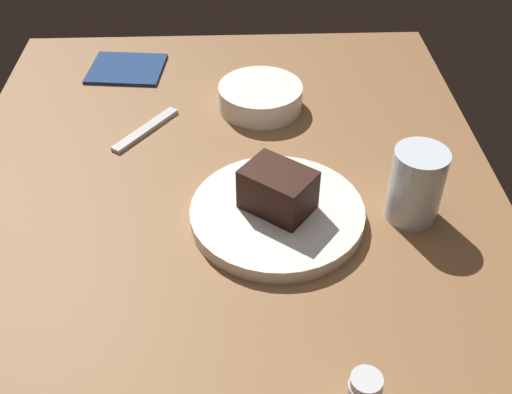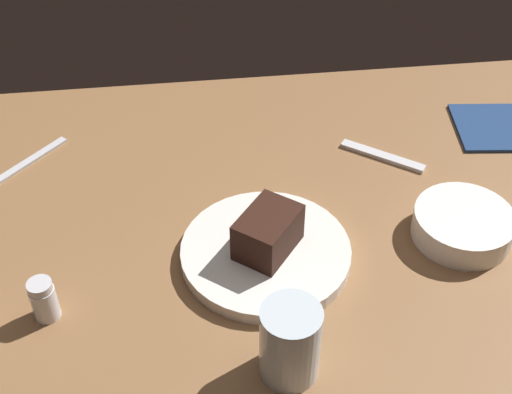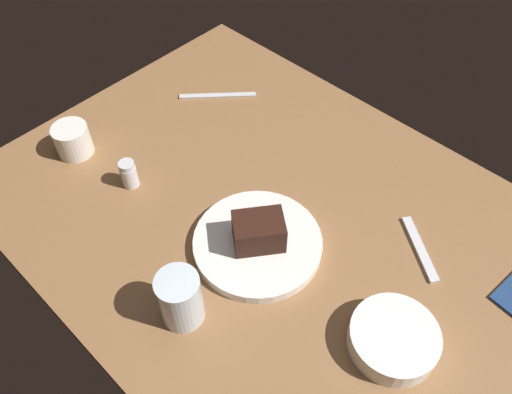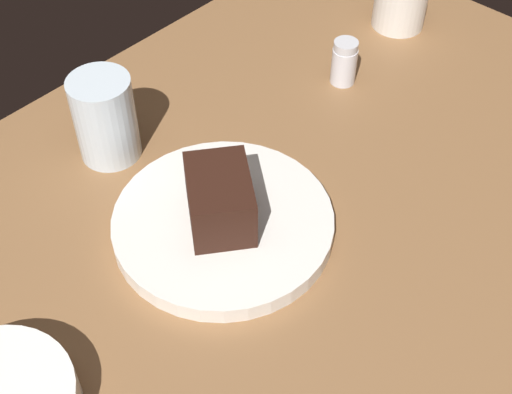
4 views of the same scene
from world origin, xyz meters
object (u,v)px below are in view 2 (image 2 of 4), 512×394
(dessert_plate, at_px, (266,253))
(dessert_spoon, at_px, (382,156))
(salt_shaker, at_px, (44,300))
(butter_knife, at_px, (22,166))
(side_bowl, at_px, (463,225))
(chocolate_cake_slice, at_px, (268,232))
(water_glass, at_px, (290,342))
(folded_napkin, at_px, (490,127))

(dessert_plate, relative_size, dessert_spoon, 1.65)
(salt_shaker, bearing_deg, butter_knife, -76.85)
(side_bowl, bearing_deg, butter_knife, -20.01)
(chocolate_cake_slice, xyz_separation_m, butter_knife, (0.38, -0.26, -0.05))
(dessert_plate, distance_m, salt_shaker, 0.31)
(water_glass, distance_m, folded_napkin, 0.64)
(butter_knife, bearing_deg, dessert_spoon, -50.82)
(chocolate_cake_slice, distance_m, salt_shaker, 0.32)
(dessert_plate, relative_size, folded_napkin, 1.75)
(dessert_spoon, height_order, butter_knife, dessert_spoon)
(water_glass, height_order, folded_napkin, water_glass)
(side_bowl, xyz_separation_m, dessert_spoon, (0.07, -0.20, -0.02))
(salt_shaker, relative_size, butter_knife, 0.34)
(dessert_plate, relative_size, water_glass, 2.24)
(water_glass, distance_m, butter_knife, 0.60)
(side_bowl, bearing_deg, dessert_plate, 2.05)
(chocolate_cake_slice, bearing_deg, folded_napkin, -148.79)
(dessert_plate, bearing_deg, water_glass, 91.06)
(water_glass, bearing_deg, dessert_spoon, -119.45)
(dessert_plate, height_order, side_bowl, side_bowl)
(water_glass, height_order, dessert_spoon, water_glass)
(chocolate_cake_slice, height_order, water_glass, water_glass)
(water_glass, xyz_separation_m, folded_napkin, (-0.44, -0.46, -0.05))
(chocolate_cake_slice, distance_m, folded_napkin, 0.52)
(dessert_spoon, bearing_deg, chocolate_cake_slice, -100.78)
(dessert_plate, relative_size, butter_knife, 1.30)
(side_bowl, relative_size, butter_knife, 0.79)
(dessert_plate, height_order, water_glass, water_glass)
(dessert_spoon, bearing_deg, dessert_plate, -101.18)
(water_glass, bearing_deg, chocolate_cake_slice, -89.82)
(dessert_plate, bearing_deg, folded_napkin, -148.98)
(chocolate_cake_slice, xyz_separation_m, water_glass, (-0.00, 0.19, 0.00))
(salt_shaker, height_order, water_glass, water_glass)
(water_glass, bearing_deg, butter_knife, -49.50)
(butter_knife, bearing_deg, water_glass, -95.74)
(salt_shaker, bearing_deg, chocolate_cake_slice, -167.56)
(folded_napkin, bearing_deg, water_glass, 46.17)
(dessert_plate, distance_m, folded_napkin, 0.52)
(dessert_plate, distance_m, dessert_spoon, 0.31)
(side_bowl, bearing_deg, folded_napkin, -119.66)
(salt_shaker, relative_size, folded_napkin, 0.45)
(dessert_plate, xyz_separation_m, butter_knife, (0.38, -0.26, -0.01))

